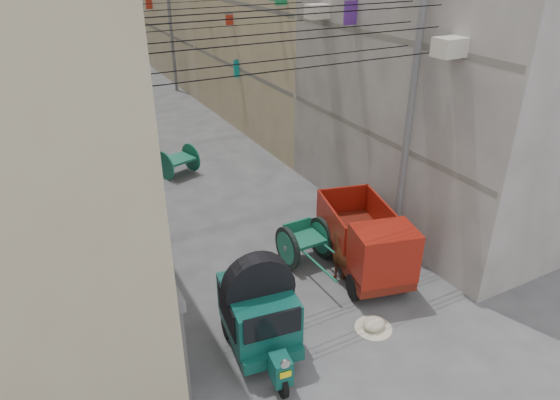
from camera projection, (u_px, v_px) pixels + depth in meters
shutters_left at (111, 206)px, 15.18m from camera, size 0.18×14.40×2.88m
signboards at (139, 60)px, 24.78m from camera, size 8.22×40.52×5.67m
utility_poles at (165, 67)px, 20.87m from camera, size 7.40×22.20×8.00m
overhead_cables at (178, 2)px, 17.56m from camera, size 7.40×22.52×1.12m
auto_rickshaw at (259, 310)px, 11.35m from camera, size 1.86×2.90×1.99m
tonga_cart at (305, 242)px, 14.89m from camera, size 1.39×2.85×1.28m
mini_truck at (369, 248)px, 13.97m from camera, size 2.50×3.99×2.08m
second_cart at (178, 161)px, 20.54m from camera, size 1.66×1.55×1.20m
feed_sack at (374, 324)px, 12.44m from camera, size 0.59×0.47×0.29m
horse at (354, 262)px, 13.84m from camera, size 1.27×1.89×1.47m
distant_car_white at (117, 117)px, 26.04m from camera, size 1.89×3.42×1.10m
distant_car_grey at (126, 79)px, 33.35m from camera, size 1.78×3.45×1.08m
distant_car_green at (86, 49)px, 42.49m from camera, size 2.90×4.59×1.24m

